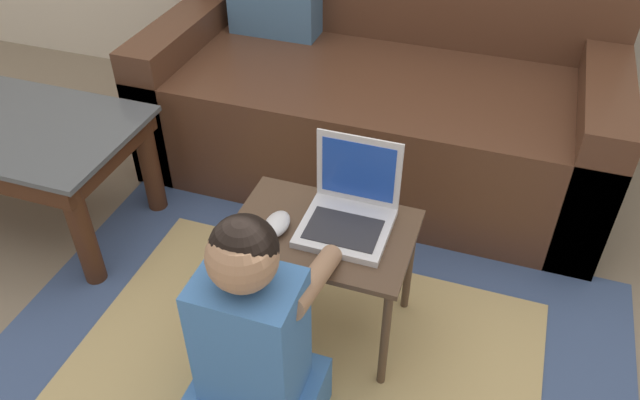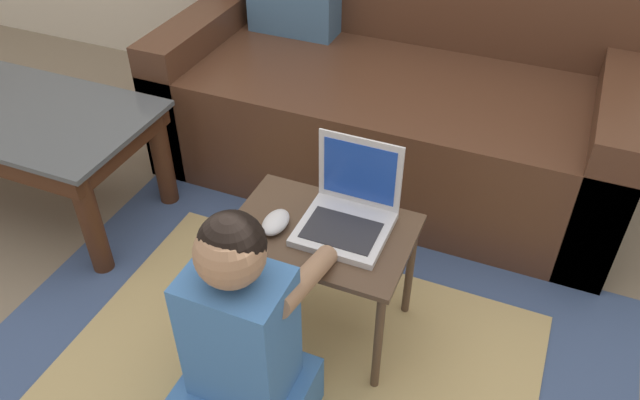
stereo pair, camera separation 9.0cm
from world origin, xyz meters
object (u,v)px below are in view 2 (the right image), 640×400
(laptop, at_px, (348,215))
(computer_mouse, at_px, (276,222))
(laptop_desk, at_px, (321,245))
(couch, at_px, (393,97))
(person_seated, at_px, (242,344))

(laptop, xyz_separation_m, computer_mouse, (-0.18, -0.08, -0.02))
(laptop_desk, bearing_deg, couch, 95.05)
(laptop, relative_size, computer_mouse, 2.19)
(person_seated, bearing_deg, computer_mouse, 101.18)
(couch, bearing_deg, laptop_desk, -84.95)
(laptop, bearing_deg, computer_mouse, -154.88)
(couch, height_order, person_seated, couch)
(couch, xyz_separation_m, laptop, (0.14, -0.89, 0.13))
(computer_mouse, distance_m, person_seated, 0.35)
(computer_mouse, bearing_deg, laptop, 25.12)
(laptop_desk, relative_size, laptop, 2.09)
(laptop_desk, distance_m, laptop, 0.12)
(couch, bearing_deg, laptop, -80.92)
(computer_mouse, relative_size, person_seated, 0.15)
(couch, relative_size, person_seated, 2.45)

